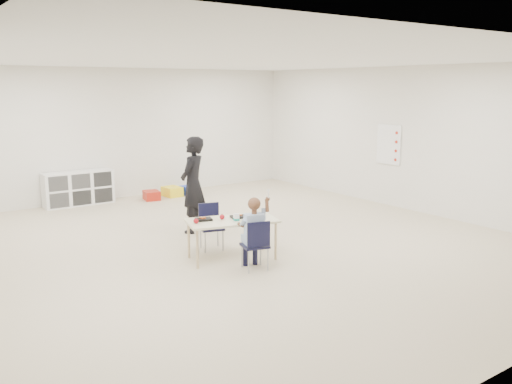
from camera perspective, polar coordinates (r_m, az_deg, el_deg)
room at (r=8.22m, az=-1.35°, el=3.99°), size 9.00×9.02×2.80m
table at (r=7.69m, az=-2.55°, el=-4.96°), size 1.37×0.93×0.57m
chair_near at (r=7.24m, az=-0.13°, el=-5.54°), size 0.40×0.39×0.69m
chair_far at (r=8.13m, az=-4.71°, el=-3.71°), size 0.40×0.39×0.69m
child at (r=7.19m, az=-0.13°, el=-4.03°), size 0.56×0.56×1.08m
lunch_tray_near at (r=7.72m, az=-1.84°, el=-2.62°), size 0.25×0.21×0.03m
lunch_tray_far at (r=7.60m, az=-5.52°, el=-2.89°), size 0.25×0.21×0.03m
milk_carton at (r=7.52m, az=-2.09°, el=-2.71°), size 0.09×0.09×0.10m
bread_roll at (r=7.58m, az=-0.20°, el=-2.71°), size 0.09×0.09×0.07m
apple_near at (r=7.63m, az=-3.59°, el=-2.63°), size 0.07×0.07×0.07m
apple_far at (r=7.43m, az=-6.33°, el=-3.05°), size 0.07×0.07×0.07m
cubby_shelf at (r=11.72m, az=-18.19°, el=0.39°), size 1.40×0.40×0.70m
rules_poster at (r=11.34m, az=13.80°, el=4.88°), size 0.02×0.60×0.80m
adult at (r=9.06m, az=-6.66°, el=0.76°), size 0.70×0.66×1.61m
bin_red at (r=11.89m, az=-10.94°, el=-0.35°), size 0.38×0.45×0.19m
bin_yellow at (r=12.20m, az=-8.82°, el=0.05°), size 0.36×0.45×0.21m
bin_blue at (r=12.30m, az=-7.00°, el=0.16°), size 0.38×0.45×0.20m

